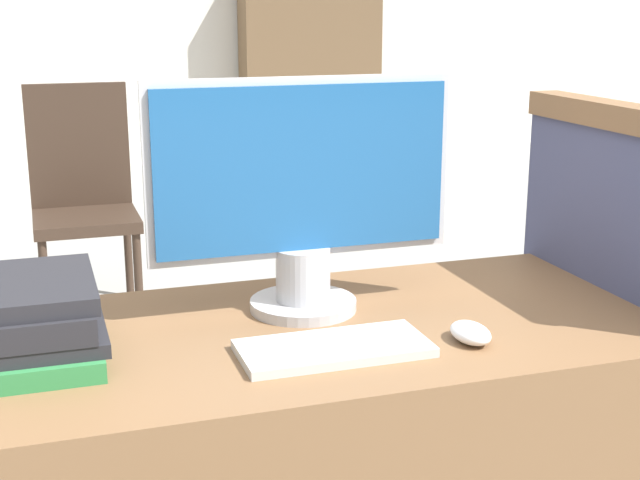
{
  "coord_description": "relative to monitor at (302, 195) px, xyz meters",
  "views": [
    {
      "loc": [
        -0.45,
        -1.12,
        1.33
      ],
      "look_at": [
        0.01,
        0.28,
        0.94
      ],
      "focal_mm": 50.0,
      "sensor_mm": 36.0,
      "label": 1
    }
  ],
  "objects": [
    {
      "name": "mouse",
      "position": [
        0.22,
        -0.25,
        -0.2
      ],
      "size": [
        0.06,
        0.1,
        0.03
      ],
      "color": "white",
      "rests_on": "desk"
    },
    {
      "name": "book_stack",
      "position": [
        -0.47,
        -0.09,
        -0.16
      ],
      "size": [
        0.2,
        0.29,
        0.13
      ],
      "color": "#2D7F42",
      "rests_on": "desk"
    },
    {
      "name": "keyboard",
      "position": [
        -0.01,
        -0.22,
        -0.21
      ],
      "size": [
        0.32,
        0.15,
        0.02
      ],
      "color": "silver",
      "rests_on": "desk"
    },
    {
      "name": "monitor",
      "position": [
        0.0,
        0.0,
        0.0
      ],
      "size": [
        0.57,
        0.2,
        0.44
      ],
      "color": "#B7B7BC",
      "rests_on": "desk"
    },
    {
      "name": "bookshelf_far",
      "position": [
        1.87,
        5.88,
        -0.17
      ],
      "size": [
        1.19,
        0.32,
        1.65
      ],
      "color": "brown",
      "rests_on": "ground_plane"
    },
    {
      "name": "far_chair",
      "position": [
        -0.27,
        2.44,
        -0.46
      ],
      "size": [
        0.44,
        0.44,
        1.0
      ],
      "rotation": [
        0.0,
        0.0,
        -0.59
      ],
      "color": "#38281E",
      "rests_on": "ground_plane"
    },
    {
      "name": "carrel_divider",
      "position": [
        0.64,
        -0.08,
        -0.41
      ],
      "size": [
        0.07,
        0.64,
        1.15
      ],
      "color": "#474C70",
      "rests_on": "ground_plane"
    }
  ]
}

